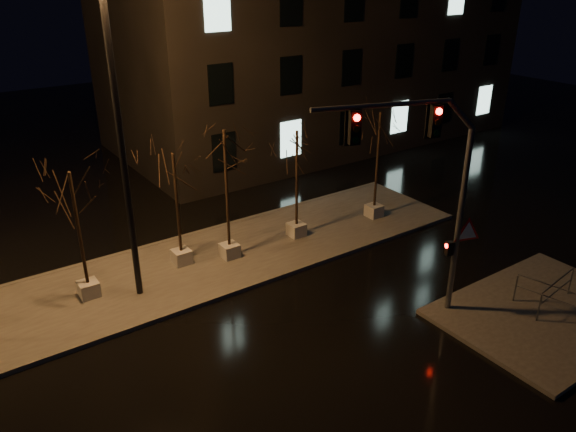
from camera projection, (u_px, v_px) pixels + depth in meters
ground at (301, 340)px, 17.38m from camera, size 90.00×90.00×0.00m
median at (211, 261)px, 21.84m from camera, size 22.00×5.00×0.15m
sidewalk_corner at (546, 312)px, 18.63m from camera, size 7.00×5.00×0.15m
building at (314, 18)px, 35.04m from camera, size 25.00×12.00×15.00m
tree_1 at (74, 202)px, 17.96m from camera, size 1.80×1.80×4.66m
tree_2 at (175, 179)px, 20.14m from camera, size 1.80×1.80×4.51m
tree_3 at (225, 160)px, 20.36m from camera, size 1.80×1.80×5.25m
tree_4 at (297, 155)px, 22.27m from camera, size 1.80×1.80×4.67m
tree_5 at (379, 137)px, 23.98m from camera, size 1.80×1.80×4.93m
traffic_signal_mast at (431, 181)px, 16.56m from camera, size 5.52×1.96×7.08m
streetlight_main at (118, 116)px, 17.03m from camera, size 2.66×1.14×10.86m
guard_rail_a at (557, 289)px, 18.54m from camera, size 2.41×0.38×1.05m
guard_rail_b at (550, 295)px, 18.21m from camera, size 0.57×2.16×1.05m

